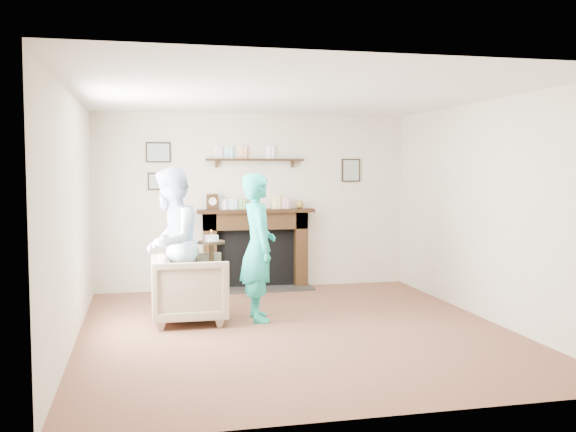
% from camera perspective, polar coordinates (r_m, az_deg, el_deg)
% --- Properties ---
extents(ground, '(5.00, 5.00, 0.00)m').
position_cam_1_polar(ground, '(7.00, 0.59, -10.05)').
color(ground, brown).
rests_on(ground, ground).
extents(room_shell, '(4.54, 5.02, 2.52)m').
position_cam_1_polar(room_shell, '(7.46, -0.66, 3.45)').
color(room_shell, beige).
rests_on(room_shell, ground).
extents(armchair, '(0.84, 0.82, 0.76)m').
position_cam_1_polar(armchair, '(7.41, -8.70, -9.29)').
color(armchair, tan).
rests_on(armchair, ground).
extents(man, '(0.90, 1.01, 1.74)m').
position_cam_1_polar(man, '(7.62, -10.30, -8.93)').
color(man, '#AAB3D5').
rests_on(man, ground).
extents(woman, '(0.41, 0.62, 1.67)m').
position_cam_1_polar(woman, '(7.44, -2.65, -9.18)').
color(woman, '#1FB1A6').
rests_on(woman, ground).
extents(pedestal_table, '(0.32, 0.32, 1.02)m').
position_cam_1_polar(pedestal_table, '(7.54, -6.81, -4.19)').
color(pedestal_table, black).
rests_on(pedestal_table, ground).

